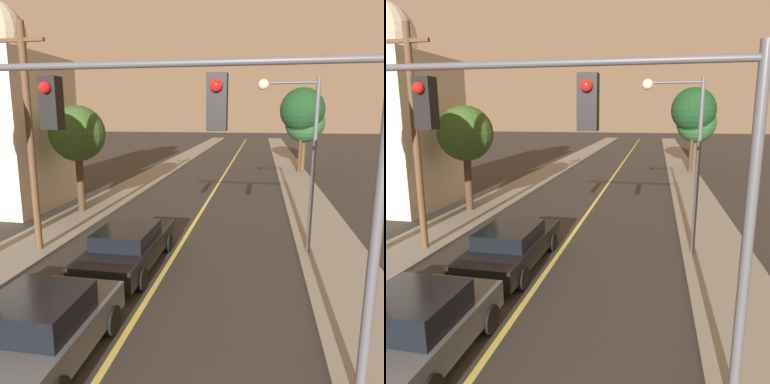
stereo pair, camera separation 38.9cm
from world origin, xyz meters
The scene contains 12 objects.
road_surface centered at (0.00, 36.00, 0.01)m, with size 8.72×80.00×0.01m.
sidewalk_left centered at (-5.61, 36.00, 0.06)m, with size 2.50×80.00×0.12m.
sidewalk_right centered at (5.61, 36.00, 0.06)m, with size 2.50×80.00×0.12m.
car_near_lane_front centered at (-1.22, 4.05, 0.79)m, with size 2.03×3.89×1.56m.
car_near_lane_second centered at (-1.22, 9.06, 0.74)m, with size 2.00×5.13×1.41m.
traffic_signal_mast centered at (2.57, 4.07, 4.42)m, with size 6.51×0.42×5.90m.
streetlamp_right centered at (4.17, 11.25, 4.10)m, with size 2.03×0.36×6.03m.
utility_pole_left centered at (-4.96, 9.79, 4.20)m, with size 1.60×0.24×7.84m.
tree_left_far centered at (-6.00, 15.27, 3.98)m, with size 2.74×2.74×5.28m.
tree_right_near centered at (6.55, 31.52, 4.20)m, with size 3.30×3.30×5.75m.
tree_right_far centered at (6.21, 30.91, 5.27)m, with size 3.66×3.66×7.01m.
domed_building_left centered at (-10.84, 16.01, 4.63)m, with size 5.96×5.96×10.67m.
Camera 2 is at (3.28, -1.96, 4.98)m, focal length 35.00 mm.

